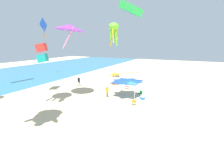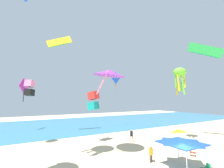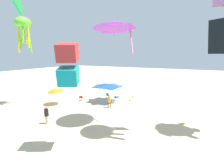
{
  "view_description": "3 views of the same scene",
  "coord_description": "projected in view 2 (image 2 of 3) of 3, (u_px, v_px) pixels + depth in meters",
  "views": [
    {
      "loc": [
        -18.93,
        -5.93,
        7.37
      ],
      "look_at": [
        1.01,
        3.8,
        1.85
      ],
      "focal_mm": 26.04,
      "sensor_mm": 36.0,
      "label": 1
    },
    {
      "loc": [
        -11.06,
        -7.95,
        6.17
      ],
      "look_at": [
        -0.85,
        9.79,
        8.24
      ],
      "focal_mm": 25.32,
      "sensor_mm": 36.0,
      "label": 2
    },
    {
      "loc": [
        -9.21,
        22.24,
        6.69
      ],
      "look_at": [
        1.77,
        0.95,
        2.43
      ],
      "focal_mm": 26.73,
      "sensor_mm": 36.0,
      "label": 3
    }
  ],
  "objects": [
    {
      "name": "kite_box_pink",
      "position": [
        30.0,
        88.0,
        21.94
      ],
      "size": [
        1.46,
        1.48,
        2.23
      ],
      "rotation": [
        0.0,
        0.0,
        5.65
      ],
      "color": "pink"
    },
    {
      "name": "folding_chair_right_of_tent",
      "position": [
        192.0,
        152.0,
        17.44
      ],
      "size": [
        0.75,
        0.79,
        0.82
      ],
      "rotation": [
        0.0,
        0.0,
        0.48
      ],
      "color": "black",
      "rests_on": "ground"
    },
    {
      "name": "canopy_tent",
      "position": [
        181.0,
        141.0,
        14.51
      ],
      "size": [
        3.41,
        3.49,
        2.64
      ],
      "rotation": [
        0.0,
        0.0,
        -0.02
      ],
      "color": "#B7B7BC",
      "rests_on": "ground"
    },
    {
      "name": "beach_umbrella",
      "position": [
        179.0,
        131.0,
        21.15
      ],
      "size": [
        2.22,
        2.24,
        2.47
      ],
      "color": "silver",
      "rests_on": "ground"
    },
    {
      "name": "person_by_tent",
      "position": [
        131.0,
        135.0,
        23.47
      ],
      "size": [
        0.45,
        0.42,
        1.78
      ],
      "rotation": [
        0.0,
        0.0,
        2.79
      ],
      "color": "#C6B28C",
      "rests_on": "ground"
    },
    {
      "name": "kite_delta_purple",
      "position": [
        109.0,
        73.0,
        18.6
      ],
      "size": [
        5.39,
        5.41,
        3.14
      ],
      "rotation": [
        0.0,
        0.0,
        0.59
      ],
      "color": "purple"
    },
    {
      "name": "folding_chair_left_of_tent",
      "position": [
        206.0,
        168.0,
        13.33
      ],
      "size": [
        0.78,
        0.72,
        0.82
      ],
      "rotation": [
        0.0,
        0.0,
        4.31
      ],
      "color": "black",
      "rests_on": "ground"
    },
    {
      "name": "kite_diamond_magenta",
      "position": [
        24.0,
        87.0,
        31.95
      ],
      "size": [
        1.84,
        2.96,
        4.89
      ],
      "rotation": [
        0.0,
        0.0,
        4.27
      ],
      "color": "#E02D9E"
    },
    {
      "name": "person_beachcomber",
      "position": [
        151.0,
        152.0,
        15.74
      ],
      "size": [
        0.42,
        0.38,
        1.61
      ],
      "rotation": [
        0.0,
        0.0,
        3.41
      ],
      "color": "brown",
      "rests_on": "ground"
    },
    {
      "name": "kite_parafoil_green",
      "position": [
        205.0,
        50.0,
        25.55
      ],
      "size": [
        3.55,
        4.37,
        3.16
      ],
      "rotation": [
        0.0,
        0.0,
        5.4
      ],
      "color": "green"
    },
    {
      "name": "kite_box_red",
      "position": [
        93.0,
        101.0,
        23.48
      ],
      "size": [
        1.78,
        1.85,
        2.84
      ],
      "rotation": [
        0.0,
        0.0,
        0.5
      ],
      "color": "red"
    },
    {
      "name": "kite_octopus_lime",
      "position": [
        180.0,
        74.0,
        24.96
      ],
      "size": [
        1.95,
        1.95,
        4.33
      ],
      "rotation": [
        0.0,
        0.0,
        2.33
      ],
      "color": "#66D82D"
    },
    {
      "name": "kite_parafoil_yellow",
      "position": [
        59.0,
        42.0,
        30.06
      ],
      "size": [
        4.61,
        1.42,
        2.82
      ],
      "rotation": [
        0.0,
        0.0,
        2.97
      ],
      "color": "yellow"
    },
    {
      "name": "ocean_strip",
      "position": [
        70.0,
        124.0,
        39.67
      ],
      "size": [
        120.0,
        27.84,
        0.02
      ],
      "primitive_type": "cube",
      "color": "teal",
      "rests_on": "ground"
    },
    {
      "name": "kite_diamond_blue",
      "position": [
        116.0,
        79.0,
        38.19
      ],
      "size": [
        2.95,
        0.93,
        4.37
      ],
      "rotation": [
        0.0,
        0.0,
        0.22
      ],
      "color": "blue"
    }
  ]
}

